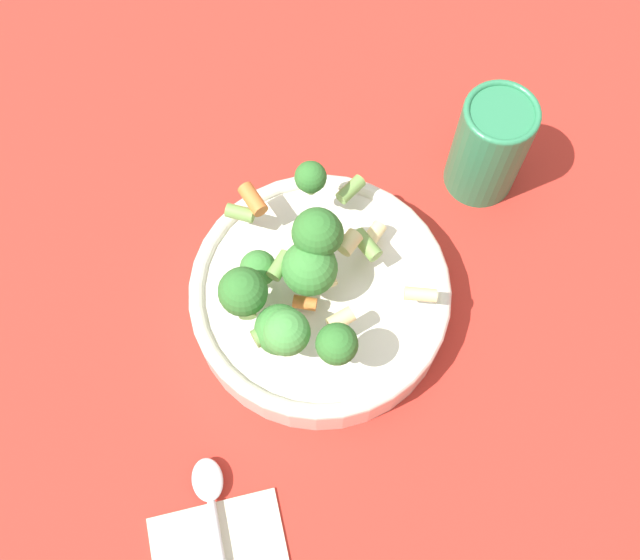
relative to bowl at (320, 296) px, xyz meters
The scene contains 5 objects.
ground_plane 0.03m from the bowl, ahead, with size 3.00×3.00×0.00m, color #B72D23.
bowl is the anchor object (origin of this frame).
pasta_salad 0.07m from the bowl, 112.86° to the right, with size 0.19×0.18×0.08m.
cup 0.21m from the bowl, 76.42° to the left, with size 0.07×0.07×0.11m.
spoon 0.21m from the bowl, 79.24° to the right, with size 0.13×0.12×0.01m.
Camera 1 is at (0.14, -0.20, 0.65)m, focal length 42.00 mm.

